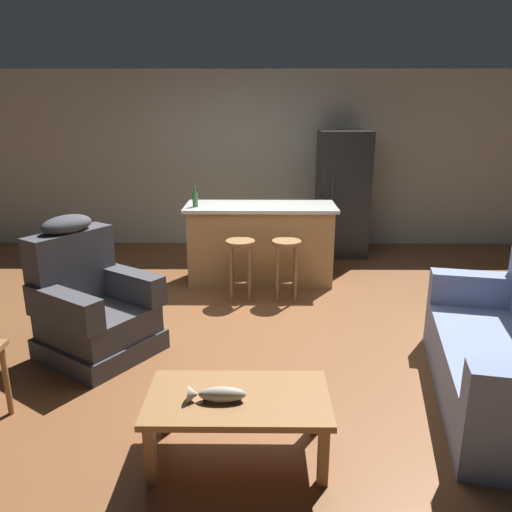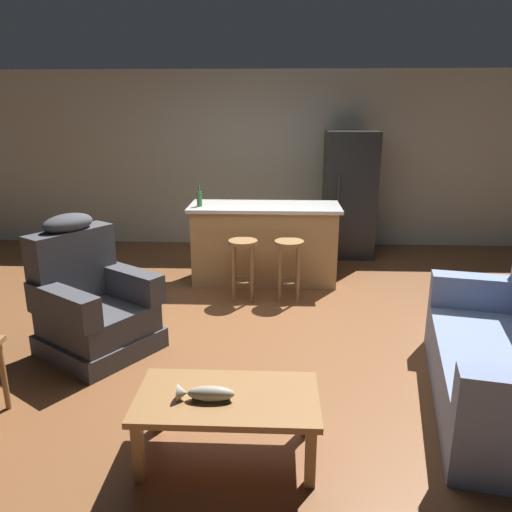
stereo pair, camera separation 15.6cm
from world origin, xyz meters
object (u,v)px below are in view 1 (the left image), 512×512
at_px(bar_stool_right, 286,259).
at_px(refrigerator, 342,194).
at_px(kitchen_island, 260,243).
at_px(bar_stool_left, 240,259).
at_px(coffee_table, 238,404).
at_px(bottle_tall_green, 195,199).
at_px(recliner_near_lamp, 91,306).
at_px(fish_figurine, 216,395).
at_px(couch, 512,359).

distance_m(bar_stool_right, refrigerator, 2.07).
xyz_separation_m(kitchen_island, bar_stool_left, (-0.22, -0.63, -0.01)).
distance_m(coffee_table, bar_stool_right, 2.67).
bearing_deg(bottle_tall_green, recliner_near_lamp, -111.33).
xyz_separation_m(coffee_table, fish_figurine, (-0.12, -0.05, 0.10)).
bearing_deg(bar_stool_left, recliner_near_lamp, -134.65).
bearing_deg(bar_stool_left, couch, -44.88).
relative_size(bar_stool_right, bottle_tall_green, 2.74).
bearing_deg(coffee_table, couch, 17.60).
distance_m(kitchen_island, refrigerator, 1.72).
distance_m(fish_figurine, kitchen_island, 3.33).
height_order(coffee_table, fish_figurine, fish_figurine).
height_order(kitchen_island, bar_stool_right, kitchen_island).
height_order(kitchen_island, bottle_tall_green, bottle_tall_green).
bearing_deg(kitchen_island, refrigerator, 45.84).
bearing_deg(bar_stool_right, recliner_near_lamp, -144.25).
distance_m(couch, kitchen_island, 3.21).
xyz_separation_m(coffee_table, kitchen_island, (0.13, 3.26, 0.11)).
distance_m(kitchen_island, bottle_tall_green, 0.96).
height_order(bar_stool_right, refrigerator, refrigerator).
bearing_deg(bar_stool_right, fish_figurine, -101.38).
relative_size(fish_figurine, bottle_tall_green, 1.37).
xyz_separation_m(couch, bar_stool_left, (-2.03, 2.02, 0.13)).
distance_m(couch, refrigerator, 3.94).
height_order(fish_figurine, kitchen_island, kitchen_island).
relative_size(couch, bottle_tall_green, 8.19).
height_order(coffee_table, couch, couch).
relative_size(coffee_table, kitchen_island, 0.61).
distance_m(couch, bar_stool_right, 2.53).
xyz_separation_m(coffee_table, recliner_near_lamp, (-1.33, 1.37, 0.06)).
bearing_deg(bar_stool_left, refrigerator, 52.89).
bearing_deg(bar_stool_right, couch, -52.99).
distance_m(bar_stool_left, bar_stool_right, 0.51).
distance_m(refrigerator, bottle_tall_green, 2.34).
xyz_separation_m(couch, kitchen_island, (-1.81, 2.65, 0.14)).
bearing_deg(recliner_near_lamp, kitchen_island, 86.38).
bearing_deg(refrigerator, fish_figurine, -107.45).
relative_size(coffee_table, recliner_near_lamp, 0.92).
relative_size(coffee_table, fish_figurine, 3.24).
height_order(recliner_near_lamp, bottle_tall_green, recliner_near_lamp).
height_order(bar_stool_left, bottle_tall_green, bottle_tall_green).
distance_m(recliner_near_lamp, kitchen_island, 2.39).
bearing_deg(couch, recliner_near_lamp, -1.38).
bearing_deg(kitchen_island, couch, -55.68).
relative_size(fish_figurine, recliner_near_lamp, 0.28).
xyz_separation_m(refrigerator, bottle_tall_green, (-1.93, -1.30, 0.16)).
height_order(coffee_table, bar_stool_right, bar_stool_right).
bearing_deg(couch, bar_stool_left, -33.18).
bearing_deg(fish_figurine, coffee_table, 23.66).
relative_size(kitchen_island, refrigerator, 1.02).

